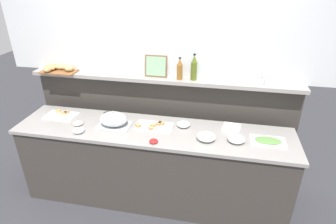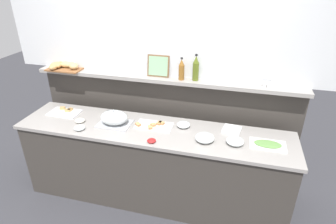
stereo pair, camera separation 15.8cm
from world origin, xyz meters
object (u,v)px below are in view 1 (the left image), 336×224
Objects in this scene: serving_cloche at (113,120)px; bread_basket at (59,68)px; condiment_bowl_dark at (78,123)px; framed_picture at (156,66)px; sandwich_platter_rear at (61,115)px; cold_cuts_platter at (268,141)px; sandwich_platter_side at (153,126)px; condiment_bowl_teal at (154,141)px; glass_bowl_medium at (206,137)px; pepper_shaker at (267,81)px; glass_bowl_large at (183,124)px; glass_bowl_small at (78,131)px; napkin_stack at (231,128)px; glass_bowl_extra at (236,139)px; olive_oil_bottle at (194,68)px; salt_shaker at (262,81)px; condiment_bowl_red at (107,113)px; vinegar_bottle_amber at (180,70)px.

serving_cloche is 0.96m from bread_basket.
framed_picture is (0.72, 0.50, 0.50)m from condiment_bowl_dark.
sandwich_platter_rear reaches higher than cold_cuts_platter.
sandwich_platter_side and condiment_bowl_dark have the same top height.
condiment_bowl_teal is at bearing -76.01° from sandwich_platter_side.
glass_bowl_medium is 2.06× the size of pepper_shaker.
bread_basket reaches higher than condiment_bowl_dark.
sandwich_platter_side is at bearing -168.02° from glass_bowl_large.
sandwich_platter_rear is 1.05m from sandwich_platter_side.
glass_bowl_small reaches higher than condiment_bowl_teal.
napkin_stack is 1.95× the size of pepper_shaker.
condiment_bowl_dark is at bearing 178.68° from glass_bowl_medium.
bread_basket is (-0.49, 0.61, 0.42)m from glass_bowl_small.
glass_bowl_extra is (1.87, -0.16, 0.02)m from sandwich_platter_rear.
olive_oil_bottle reaches higher than condiment_bowl_dark.
salt_shaker is at bearing -2.02° from framed_picture.
cold_cuts_platter is 1.17× the size of olive_oil_bottle.
glass_bowl_extra reaches higher than cold_cuts_platter.
pepper_shaker is (1.85, 0.46, 0.42)m from condiment_bowl_dark.
glass_bowl_large is 1.24× the size of glass_bowl_small.
glass_bowl_medium is 0.28m from glass_bowl_extra.
condiment_bowl_red is 0.21× the size of bread_basket.
glass_bowl_extra is at bearing -8.60° from sandwich_platter_side.
cold_cuts_platter is 2.35× the size of glass_bowl_large.
olive_oil_bottle is at bearing 149.22° from napkin_stack.
condiment_bowl_red is at bearing -17.25° from bread_basket.
salt_shaker is (0.83, -0.00, -0.06)m from vinegar_bottle_amber.
condiment_bowl_teal is at bearing -150.50° from napkin_stack.
cold_cuts_platter is 0.38m from napkin_stack.
glass_bowl_extra is at bearing -19.75° from glass_bowl_large.
glass_bowl_extra is 0.68× the size of framed_picture.
sandwich_platter_side is at bearing 9.13° from serving_cloche.
vinegar_bottle_amber is (-0.15, -0.02, -0.02)m from olive_oil_bottle.
condiment_bowl_teal is at bearing -27.02° from bread_basket.
framed_picture is at bearing 35.00° from condiment_bowl_dark.
sandwich_platter_rear is 2.19m from pepper_shaker.
glass_bowl_medium is 0.49m from condiment_bowl_teal.
serving_cloche is 0.35m from glass_bowl_small.
olive_oil_bottle reaches higher than bread_basket.
cold_cuts_platter is 0.95× the size of serving_cloche.
serving_cloche reaches higher than glass_bowl_large.
condiment_bowl_dark is 1.20× the size of salt_shaker.
sandwich_platter_rear is 2.09× the size of glass_bowl_extra.
bread_basket reaches higher than glass_bowl_large.
vinegar_bottle_amber reaches higher than glass_bowl_large.
condiment_bowl_red reaches higher than cold_cuts_platter.
vinegar_bottle_amber is at bearing 142.30° from glass_bowl_extra.
condiment_bowl_dark is at bearing 179.62° from glass_bowl_extra.
framed_picture reaches higher than condiment_bowl_dark.
glass_bowl_medium reaches higher than condiment_bowl_teal.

